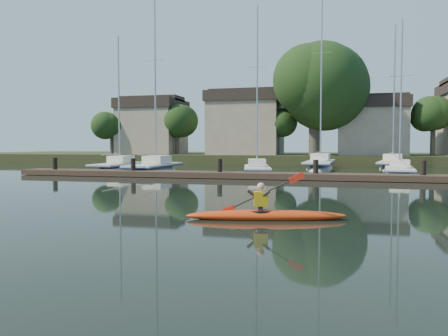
% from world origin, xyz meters
% --- Properties ---
extents(ground, '(160.00, 160.00, 0.00)m').
position_xyz_m(ground, '(0.00, 0.00, 0.00)').
color(ground, black).
rests_on(ground, ground).
extents(kayak, '(4.53, 1.60, 1.44)m').
position_xyz_m(kayak, '(2.22, -0.81, 0.18)').
color(kayak, '#C64A0F').
rests_on(kayak, ground).
extents(dock, '(34.00, 2.00, 1.80)m').
position_xyz_m(dock, '(0.00, 14.00, 0.20)').
color(dock, '#473228').
rests_on(dock, ground).
extents(sailboat_0, '(2.21, 7.65, 12.10)m').
position_xyz_m(sailboat_0, '(-12.79, 19.13, -0.20)').
color(sailboat_0, silver).
rests_on(sailboat_0, ground).
extents(sailboat_1, '(2.47, 9.07, 14.75)m').
position_xyz_m(sailboat_1, '(-9.21, 18.11, -0.20)').
color(sailboat_1, silver).
rests_on(sailboat_1, ground).
extents(sailboat_2, '(3.38, 8.19, 13.22)m').
position_xyz_m(sailboat_2, '(-1.33, 18.24, -0.16)').
color(sailboat_2, silver).
rests_on(sailboat_2, ground).
extents(sailboat_3, '(2.71, 7.42, 11.69)m').
position_xyz_m(sailboat_3, '(8.35, 18.52, -0.17)').
color(sailboat_3, silver).
rests_on(sailboat_3, ground).
extents(sailboat_6, '(2.85, 11.17, 17.60)m').
position_xyz_m(sailboat_6, '(2.86, 26.96, -0.20)').
color(sailboat_6, silver).
rests_on(sailboat_6, ground).
extents(sailboat_7, '(3.79, 8.96, 14.01)m').
position_xyz_m(sailboat_7, '(9.05, 27.82, -0.21)').
color(sailboat_7, silver).
rests_on(sailboat_7, ground).
extents(shore, '(90.00, 25.25, 12.75)m').
position_xyz_m(shore, '(1.61, 40.29, 3.23)').
color(shore, '#29381C').
rests_on(shore, ground).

